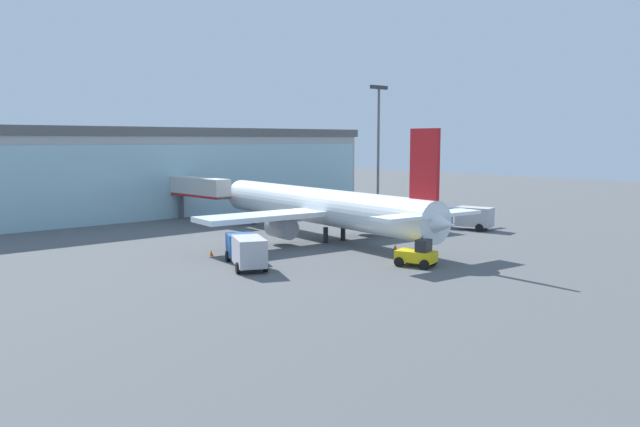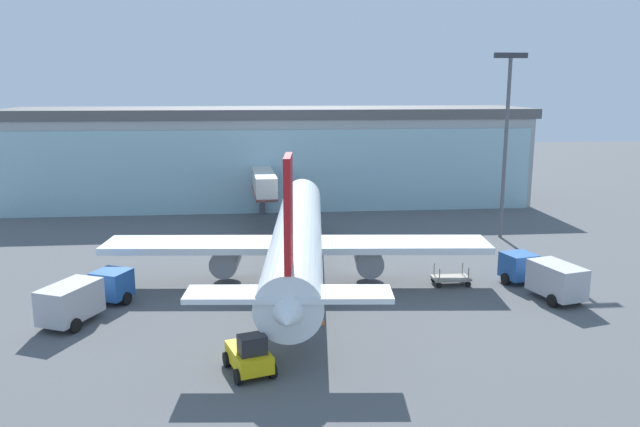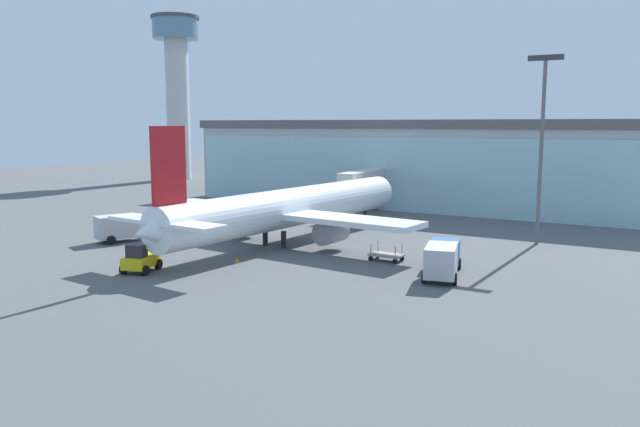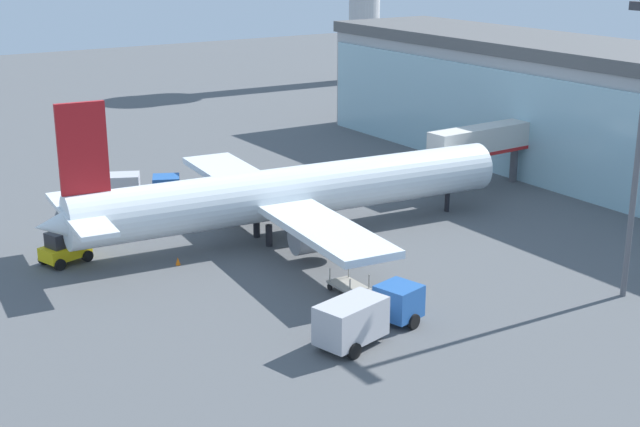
% 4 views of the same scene
% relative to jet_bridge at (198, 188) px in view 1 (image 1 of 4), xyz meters
% --- Properties ---
extents(ground, '(240.00, 240.00, 0.00)m').
position_rel_jet_bridge_xyz_m(ground, '(1.10, -29.87, -4.26)').
color(ground, '#545659').
extents(terminal_building, '(65.00, 13.76, 12.11)m').
position_rel_jet_bridge_xyz_m(terminal_building, '(1.10, 11.47, 1.80)').
color(terminal_building, '#A8A8A8').
rests_on(terminal_building, ground).
extents(jet_bridge, '(2.80, 11.31, 5.64)m').
position_rel_jet_bridge_xyz_m(jet_bridge, '(0.00, 0.00, 0.00)').
color(jet_bridge, beige).
rests_on(jet_bridge, ground).
extents(apron_light_mast, '(3.20, 0.40, 17.93)m').
position_rel_jet_bridge_xyz_m(apron_light_mast, '(23.43, -9.47, 6.43)').
color(apron_light_mast, '#59595E').
rests_on(apron_light_mast, ground).
extents(airplane, '(29.18, 37.21, 11.40)m').
position_rel_jet_bridge_xyz_m(airplane, '(2.38, -21.42, -0.83)').
color(airplane, white).
rests_on(airplane, ground).
extents(catering_truck, '(4.99, 7.56, 2.65)m').
position_rel_jet_bridge_xyz_m(catering_truck, '(-11.95, -28.06, -2.79)').
color(catering_truck, '#2659A5').
rests_on(catering_truck, ground).
extents(fuel_truck, '(3.97, 7.62, 2.65)m').
position_rel_jet_bridge_xyz_m(fuel_truck, '(19.89, -26.64, -2.79)').
color(fuel_truck, '#2659A5').
rests_on(fuel_truck, ground).
extents(baggage_cart, '(2.81, 1.61, 1.50)m').
position_rel_jet_bridge_xyz_m(baggage_cart, '(13.94, -23.77, -3.76)').
color(baggage_cart, '#9E998C').
rests_on(baggage_cart, ground).
extents(pushback_tug, '(2.97, 3.59, 2.30)m').
position_rel_jet_bridge_xyz_m(pushback_tug, '(-1.13, -37.21, -3.28)').
color(pushback_tug, yellow).
rests_on(pushback_tug, ground).
extents(safety_cone_nose, '(0.36, 0.36, 0.55)m').
position_rel_jet_bridge_xyz_m(safety_cone_nose, '(3.37, -30.75, -3.98)').
color(safety_cone_nose, orange).
rests_on(safety_cone_nose, ground).
extents(safety_cone_wingtip, '(0.36, 0.36, 0.55)m').
position_rel_jet_bridge_xyz_m(safety_cone_wingtip, '(-11.49, -21.86, -3.98)').
color(safety_cone_wingtip, orange).
rests_on(safety_cone_wingtip, ground).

